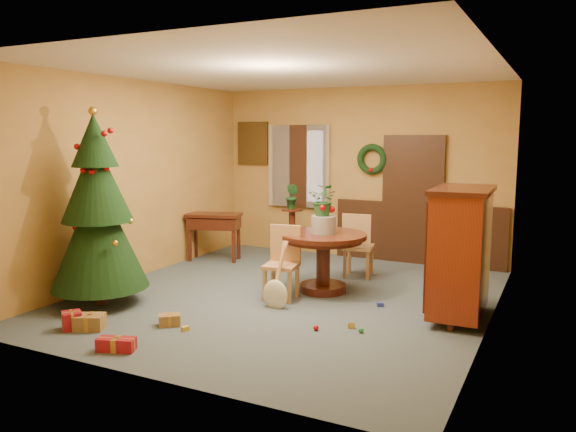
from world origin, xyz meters
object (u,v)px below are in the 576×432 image
Objects in this scene: dining_table at (323,251)px; christmas_tree at (98,213)px; writing_desk at (214,225)px; chair_near at (283,260)px; sideboard at (461,249)px.

dining_table is 2.93m from christmas_tree.
dining_table is at bearing -21.92° from writing_desk.
writing_desk is at bearing 92.73° from christmas_tree.
chair_near is 2.21m from sideboard.
chair_near is 0.62× the size of sideboard.
chair_near is at bearing 33.25° from christmas_tree.
dining_table is 2.58m from writing_desk.
writing_desk is (-2.40, 0.96, 0.04)m from dining_table.
dining_table is 1.88m from sideboard.
writing_desk is at bearing 162.94° from sideboard.
christmas_tree is at bearing -146.75° from chair_near.
writing_desk is (-2.04, 1.46, 0.10)m from chair_near.
chair_near is (-0.35, -0.50, -0.05)m from dining_table.
christmas_tree is at bearing -160.92° from sideboard.
chair_near reaches higher than writing_desk.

